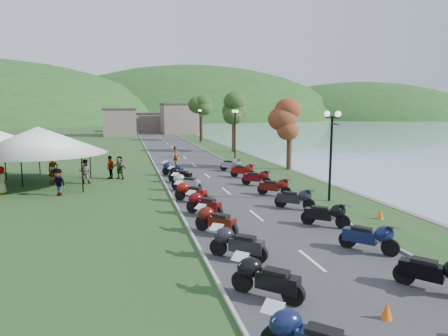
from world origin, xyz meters
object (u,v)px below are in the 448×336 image
vendor_tent_main (40,156)px  pedestrian_b (86,183)px  pedestrian_c (59,196)px  pedestrian_a (54,184)px

vendor_tent_main → pedestrian_b: (2.82, 0.15, -2.00)m
pedestrian_c → pedestrian_a: bearing=140.6°
pedestrian_a → pedestrian_c: 4.15m
pedestrian_b → pedestrian_c: (-1.20, -3.79, 0.00)m
pedestrian_a → pedestrian_c: bearing=-105.7°
pedestrian_c → pedestrian_b: bearing=110.5°
vendor_tent_main → pedestrian_c: bearing=-66.0°
pedestrian_b → pedestrian_a: bearing=6.8°
pedestrian_b → pedestrian_c: 3.98m
pedestrian_b → vendor_tent_main: bearing=16.7°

